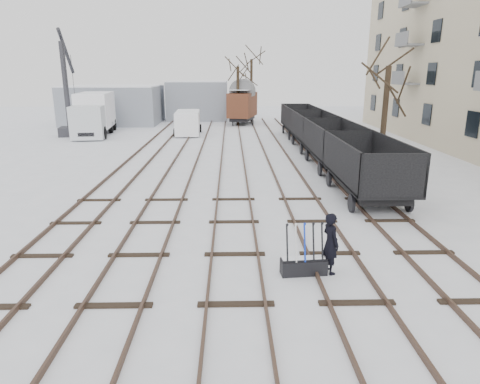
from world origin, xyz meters
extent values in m
plane|color=white|center=(0.00, 0.00, 0.00)|extent=(120.00, 120.00, 0.00)
cube|color=black|center=(-6.72, 14.00, 0.07)|extent=(0.07, 52.00, 0.15)
cube|color=black|center=(-5.28, 14.00, 0.07)|extent=(0.07, 52.00, 0.15)
cube|color=black|center=(-6.00, 2.00, 0.03)|extent=(1.90, 0.20, 0.08)
cube|color=black|center=(-3.72, 14.00, 0.07)|extent=(0.07, 52.00, 0.15)
cube|color=black|center=(-2.28, 14.00, 0.07)|extent=(0.07, 52.00, 0.15)
cube|color=black|center=(-3.00, 2.00, 0.03)|extent=(1.90, 0.20, 0.08)
cube|color=black|center=(-0.72, 14.00, 0.07)|extent=(0.07, 52.00, 0.15)
cube|color=black|center=(0.72, 14.00, 0.07)|extent=(0.07, 52.00, 0.15)
cube|color=black|center=(0.00, 2.00, 0.03)|extent=(1.90, 0.20, 0.08)
cube|color=black|center=(2.28, 14.00, 0.07)|extent=(0.07, 52.00, 0.15)
cube|color=black|center=(3.72, 14.00, 0.07)|extent=(0.07, 52.00, 0.15)
cube|color=black|center=(3.00, 2.00, 0.03)|extent=(1.90, 0.20, 0.08)
cube|color=black|center=(5.28, 14.00, 0.07)|extent=(0.07, 52.00, 0.15)
cube|color=black|center=(6.72, 14.00, 0.07)|extent=(0.07, 52.00, 0.15)
cube|color=black|center=(6.00, 2.00, 0.03)|extent=(1.90, 0.20, 0.08)
cube|color=gray|center=(-13.00, 36.00, 2.00)|extent=(10.00, 8.00, 4.00)
cube|color=white|center=(-13.00, 36.00, 4.05)|extent=(9.80, 7.84, 0.10)
cube|color=gray|center=(-4.00, 40.00, 2.20)|extent=(7.00, 6.00, 4.40)
cube|color=white|center=(-4.00, 40.00, 4.45)|extent=(6.86, 5.88, 0.10)
cube|color=black|center=(1.94, -1.35, 0.22)|extent=(1.33, 0.54, 0.44)
cube|color=black|center=(1.94, -1.35, 0.46)|extent=(1.32, 0.42, 0.06)
cube|color=white|center=(1.94, -1.35, 0.50)|extent=(1.27, 0.38, 0.03)
cylinder|color=black|center=(1.44, -1.39, 0.95)|extent=(0.08, 0.32, 1.08)
cylinder|color=silver|center=(1.69, -1.37, 0.95)|extent=(0.08, 0.32, 1.08)
cylinder|color=#0E2DB7|center=(1.94, -1.35, 0.95)|extent=(0.08, 0.32, 1.08)
cylinder|color=black|center=(2.19, -1.32, 0.95)|extent=(0.08, 0.32, 1.08)
cylinder|color=black|center=(2.44, -1.30, 0.95)|extent=(0.08, 0.32, 1.08)
imported|color=black|center=(2.69, -1.25, 0.89)|extent=(0.63, 0.76, 1.78)
cube|color=black|center=(6.00, 6.23, 0.70)|extent=(2.08, 5.71, 0.43)
cube|color=black|center=(6.00, 6.23, 0.92)|extent=(2.59, 6.48, 0.13)
cube|color=black|center=(4.76, 6.23, 1.78)|extent=(0.11, 6.48, 1.73)
cube|color=black|center=(7.24, 6.23, 1.78)|extent=(0.11, 6.48, 1.73)
cube|color=white|center=(6.00, 6.23, 1.03)|extent=(2.33, 6.23, 0.06)
cylinder|color=black|center=(4.81, 4.16, 0.38)|extent=(0.13, 0.76, 0.76)
cylinder|color=black|center=(7.19, 8.31, 0.38)|extent=(0.13, 0.76, 0.76)
cube|color=black|center=(6.00, 12.63, 0.70)|extent=(2.08, 5.71, 0.43)
cube|color=black|center=(6.00, 12.63, 0.92)|extent=(2.59, 6.48, 0.13)
cube|color=black|center=(4.76, 12.63, 1.78)|extent=(0.11, 6.48, 1.73)
cube|color=black|center=(7.24, 12.63, 1.78)|extent=(0.11, 6.48, 1.73)
cube|color=white|center=(6.00, 12.63, 1.03)|extent=(2.33, 6.23, 0.06)
cylinder|color=black|center=(4.81, 10.56, 0.38)|extent=(0.13, 0.76, 0.76)
cylinder|color=black|center=(7.19, 14.71, 0.38)|extent=(0.13, 0.76, 0.76)
cube|color=black|center=(6.00, 19.03, 0.70)|extent=(2.08, 5.71, 0.43)
cube|color=black|center=(6.00, 19.03, 0.92)|extent=(2.59, 6.48, 0.13)
cube|color=black|center=(4.76, 19.03, 1.78)|extent=(0.11, 6.48, 1.73)
cube|color=black|center=(7.24, 19.03, 1.78)|extent=(0.11, 6.48, 1.73)
cube|color=white|center=(6.00, 19.03, 1.03)|extent=(2.33, 6.23, 0.06)
cylinder|color=black|center=(4.81, 16.96, 0.38)|extent=(0.13, 0.76, 0.76)
cylinder|color=black|center=(7.19, 21.11, 0.38)|extent=(0.13, 0.76, 0.76)
cube|color=black|center=(6.00, 25.43, 0.70)|extent=(2.08, 5.71, 0.43)
cube|color=black|center=(6.00, 25.43, 0.92)|extent=(2.59, 6.48, 0.13)
cube|color=black|center=(4.76, 25.43, 1.78)|extent=(0.11, 6.48, 1.73)
cube|color=black|center=(7.24, 25.43, 1.78)|extent=(0.11, 6.48, 1.73)
cube|color=white|center=(6.00, 25.43, 1.03)|extent=(2.33, 6.23, 0.06)
cylinder|color=black|center=(4.81, 23.36, 0.38)|extent=(0.13, 0.76, 0.76)
cylinder|color=black|center=(7.19, 27.51, 0.38)|extent=(0.13, 0.76, 0.76)
cube|color=black|center=(1.19, 34.77, 0.63)|extent=(2.88, 4.63, 0.39)
cube|color=#512D18|center=(1.19, 34.77, 2.10)|extent=(3.48, 5.31, 2.54)
cube|color=white|center=(1.19, 34.77, 3.71)|extent=(3.19, 5.02, 0.04)
cylinder|color=black|center=(0.12, 33.20, 0.34)|extent=(0.12, 0.68, 0.68)
cylinder|color=black|center=(2.27, 36.33, 0.34)|extent=(0.12, 0.68, 0.68)
cube|color=black|center=(-12.39, 26.80, 0.60)|extent=(2.22, 8.32, 0.32)
cube|color=silver|center=(-12.39, 23.77, 1.46)|extent=(2.83, 2.44, 2.71)
cube|color=white|center=(-12.39, 27.67, 2.17)|extent=(3.32, 5.90, 3.03)
cube|color=white|center=(-12.39, 27.67, 3.70)|extent=(3.26, 5.78, 0.04)
cylinder|color=black|center=(-13.58, 23.99, 0.54)|extent=(0.32, 1.08, 1.08)
cylinder|color=black|center=(-11.20, 29.83, 0.54)|extent=(0.32, 1.08, 1.08)
cube|color=white|center=(-4.00, 26.82, 1.09)|extent=(2.28, 4.89, 1.97)
cube|color=white|center=(-4.00, 26.82, 2.10)|extent=(2.22, 4.78, 0.04)
cylinder|color=black|center=(-4.98, 25.30, 0.38)|extent=(0.24, 0.76, 0.76)
cylinder|color=black|center=(-3.02, 28.35, 0.38)|extent=(0.24, 0.76, 0.76)
cube|color=#2C2C30|center=(-14.42, 26.15, 0.40)|extent=(2.09, 2.09, 0.80)
cylinder|color=#2C2C30|center=(-14.42, 26.15, 4.02)|extent=(0.44, 0.44, 8.04)
cylinder|color=#2C2C30|center=(-14.42, 27.96, 7.24)|extent=(1.17, 5.09, 3.71)
cylinder|color=black|center=(-14.42, 30.07, 4.82)|extent=(0.04, 0.04, 4.52)
cylinder|color=black|center=(8.09, 10.43, 2.93)|extent=(0.30, 0.30, 5.85)
cylinder|color=black|center=(0.69, 33.79, 3.04)|extent=(0.30, 0.30, 6.08)
cylinder|color=black|center=(2.34, 38.87, 3.47)|extent=(0.30, 0.30, 6.94)
camera|label=1|loc=(-0.11, -12.39, 5.56)|focal=32.00mm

